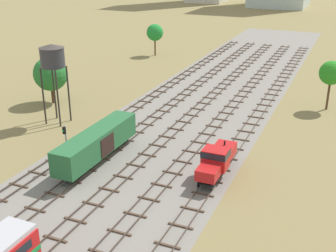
{
  "coord_description": "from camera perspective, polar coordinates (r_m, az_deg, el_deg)",
  "views": [
    {
      "loc": [
        21.13,
        4.03,
        22.9
      ],
      "look_at": [
        0.0,
        52.84,
        1.5
      ],
      "focal_mm": 46.45,
      "sensor_mm": 36.0,
      "label": 1
    }
  ],
  "objects": [
    {
      "name": "track_centre",
      "position": [
        59.98,
        5.61,
        -0.5
      ],
      "size": [
        2.4,
        126.0,
        0.29
      ],
      "color": "#47382D",
      "rests_on": "ground"
    },
    {
      "name": "ballast_bed",
      "position": [
        60.6,
        1.19,
        -0.29
      ],
      "size": [
        22.35,
        176.0,
        0.01
      ],
      "primitive_type": "cube",
      "color": "gray",
      "rests_on": "ground"
    },
    {
      "name": "water_tower",
      "position": [
        61.98,
        -14.94,
        8.67
      ],
      "size": [
        3.48,
        3.48,
        11.32
      ],
      "color": "#2D2826",
      "rests_on": "ground"
    },
    {
      "name": "track_centre_left",
      "position": [
        61.41,
        1.54,
        0.15
      ],
      "size": [
        2.4,
        126.0,
        0.29
      ],
      "color": "#47382D",
      "rests_on": "ground"
    },
    {
      "name": "track_far_left",
      "position": [
        65.14,
        -5.96,
        1.34
      ],
      "size": [
        2.4,
        126.0,
        0.29
      ],
      "color": "#47382D",
      "rests_on": "ground"
    },
    {
      "name": "shunter_loco_centre_right_mid",
      "position": [
        47.46,
        6.41,
        -4.34
      ],
      "size": [
        2.74,
        8.46,
        3.1
      ],
      "color": "red",
      "rests_on": "ground"
    },
    {
      "name": "track_left",
      "position": [
        63.13,
        -2.32,
        0.76
      ],
      "size": [
        2.4,
        126.0,
        0.29
      ],
      "color": "#47382D",
      "rests_on": "ground"
    },
    {
      "name": "track_centre_right",
      "position": [
        58.88,
        9.85,
        -1.17
      ],
      "size": [
        2.4,
        126.0,
        0.29
      ],
      "color": "#47382D",
      "rests_on": "ground"
    },
    {
      "name": "freight_boxcar_left_near",
      "position": [
        50.78,
        -9.31,
        -2.14
      ],
      "size": [
        2.87,
        14.0,
        3.6
      ],
      "color": "#286638",
      "rests_on": "ground"
    },
    {
      "name": "lineside_tree_0",
      "position": [
        71.93,
        -15.16,
        6.62
      ],
      "size": [
        5.46,
        5.46,
        7.59
      ],
      "color": "#4C331E",
      "rests_on": "ground"
    },
    {
      "name": "ground_plane",
      "position": [
        60.6,
        1.19,
        -0.29
      ],
      "size": [
        480.0,
        480.0,
        0.0
      ],
      "primitive_type": "plane",
      "color": "olive"
    },
    {
      "name": "lineside_tree_1",
      "position": [
        70.65,
        20.64,
        6.51
      ],
      "size": [
        3.66,
        3.66,
        7.69
      ],
      "color": "#4C331E",
      "rests_on": "ground"
    },
    {
      "name": "lineside_tree_2",
      "position": [
        103.41,
        -1.73,
        12.16
      ],
      "size": [
        3.89,
        3.89,
        7.35
      ],
      "color": "#4C331E",
      "rests_on": "ground"
    },
    {
      "name": "signal_post_nearest",
      "position": [
        49.68,
        -13.26,
        -1.97
      ],
      "size": [
        0.28,
        0.47,
        5.13
      ],
      "color": "gray",
      "rests_on": "ground"
    }
  ]
}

